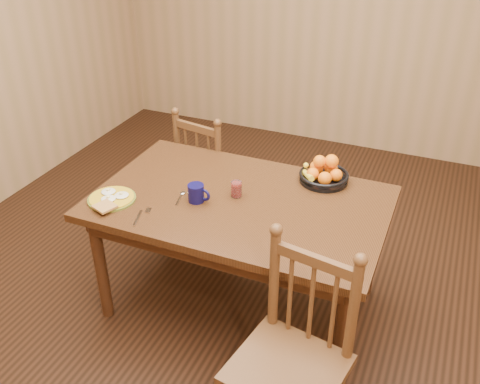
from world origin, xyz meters
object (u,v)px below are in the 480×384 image
at_px(dining_table, 240,213).
at_px(coffee_mug, 197,193).
at_px(chair_near, 292,359).
at_px(breakfast_plate, 111,198).
at_px(fruit_bowl, 324,173).
at_px(chair_far, 211,173).

bearing_deg(dining_table, coffee_mug, -153.90).
distance_m(chair_near, breakfast_plate, 1.32).
xyz_separation_m(coffee_mug, fruit_bowl, (0.58, 0.49, 0.00)).
xyz_separation_m(chair_far, chair_near, (1.08, -1.43, 0.04)).
distance_m(breakfast_plate, coffee_mug, 0.47).
bearing_deg(coffee_mug, chair_far, 111.17).
xyz_separation_m(chair_far, breakfast_plate, (-0.13, -0.97, 0.31)).
xyz_separation_m(chair_far, coffee_mug, (0.31, -0.80, 0.35)).
xyz_separation_m(dining_table, chair_near, (0.56, -0.74, -0.17)).
xyz_separation_m(dining_table, coffee_mug, (-0.21, -0.10, 0.14)).
bearing_deg(chair_far, chair_near, 137.57).
bearing_deg(fruit_bowl, dining_table, -133.72).
distance_m(chair_far, coffee_mug, 0.92).
relative_size(coffee_mug, fruit_bowl, 0.46).
bearing_deg(breakfast_plate, fruit_bowl, 33.22).
bearing_deg(dining_table, breakfast_plate, -156.52).
bearing_deg(chair_near, coffee_mug, 150.39).
bearing_deg(coffee_mug, chair_near, -39.42).
bearing_deg(chair_near, breakfast_plate, 169.15).
height_order(chair_near, breakfast_plate, chair_near).
bearing_deg(breakfast_plate, dining_table, 23.48).
relative_size(chair_near, breakfast_plate, 3.35).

